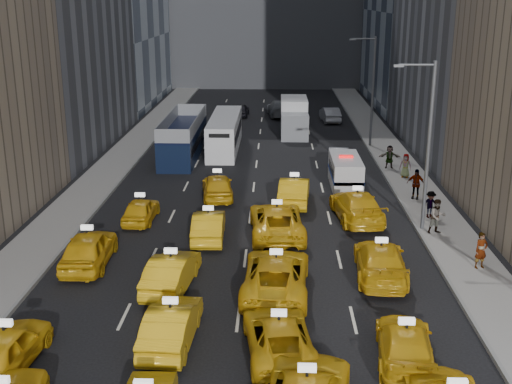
# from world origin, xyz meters

# --- Properties ---
(ground) EXTENTS (160.00, 160.00, 0.00)m
(ground) POSITION_xyz_m (0.00, 0.00, 0.00)
(ground) COLOR black
(ground) RESTS_ON ground
(sidewalk_west) EXTENTS (3.00, 90.00, 0.15)m
(sidewalk_west) POSITION_xyz_m (-10.50, 25.00, 0.07)
(sidewalk_west) COLOR gray
(sidewalk_west) RESTS_ON ground
(sidewalk_east) EXTENTS (3.00, 90.00, 0.15)m
(sidewalk_east) POSITION_xyz_m (10.50, 25.00, 0.07)
(sidewalk_east) COLOR gray
(sidewalk_east) RESTS_ON ground
(curb_west) EXTENTS (0.15, 90.00, 0.18)m
(curb_west) POSITION_xyz_m (-9.05, 25.00, 0.09)
(curb_west) COLOR slate
(curb_west) RESTS_ON ground
(curb_east) EXTENTS (0.15, 90.00, 0.18)m
(curb_east) POSITION_xyz_m (9.05, 25.00, 0.09)
(curb_east) COLOR slate
(curb_east) RESTS_ON ground
(streetlight_near) EXTENTS (2.15, 0.22, 9.00)m
(streetlight_near) POSITION_xyz_m (9.18, 12.00, 4.92)
(streetlight_near) COLOR #595B60
(streetlight_near) RESTS_ON ground
(streetlight_far) EXTENTS (2.15, 0.22, 9.00)m
(streetlight_far) POSITION_xyz_m (9.18, 32.00, 4.92)
(streetlight_far) COLOR #595B60
(streetlight_far) RESTS_ON ground
(taxi_4) EXTENTS (2.04, 4.41, 1.46)m
(taxi_4) POSITION_xyz_m (-7.58, -1.70, 0.73)
(taxi_4) COLOR gold
(taxi_4) RESTS_ON ground
(taxi_5) EXTENTS (1.82, 4.61, 1.49)m
(taxi_5) POSITION_xyz_m (-2.30, 0.05, 0.75)
(taxi_5) COLOR gold
(taxi_5) RESTS_ON ground
(taxi_6) EXTENTS (2.86, 5.13, 1.36)m
(taxi_6) POSITION_xyz_m (1.57, -0.51, 0.68)
(taxi_6) COLOR gold
(taxi_6) RESTS_ON ground
(taxi_7) EXTENTS (2.40, 4.81, 1.34)m
(taxi_7) POSITION_xyz_m (5.89, -0.94, 0.67)
(taxi_7) COLOR gold
(taxi_7) RESTS_ON ground
(taxi_8) EXTENTS (2.11, 4.93, 1.66)m
(taxi_8) POSITION_xyz_m (-7.25, 6.95, 0.83)
(taxi_8) COLOR gold
(taxi_8) RESTS_ON ground
(taxi_9) EXTENTS (2.10, 4.72, 1.51)m
(taxi_9) POSITION_xyz_m (-3.01, 4.63, 0.75)
(taxi_9) COLOR gold
(taxi_9) RESTS_ON ground
(taxi_10) EXTENTS (3.01, 5.99, 1.63)m
(taxi_10) POSITION_xyz_m (1.48, 4.38, 0.81)
(taxi_10) COLOR gold
(taxi_10) RESTS_ON ground
(taxi_11) EXTENTS (2.52, 5.47, 1.55)m
(taxi_11) POSITION_xyz_m (6.13, 6.05, 0.77)
(taxi_11) COLOR gold
(taxi_11) RESTS_ON ground
(taxi_12) EXTENTS (1.66, 3.96, 1.34)m
(taxi_12) POSITION_xyz_m (-6.07, 13.08, 0.67)
(taxi_12) COLOR gold
(taxi_12) RESTS_ON ground
(taxi_13) EXTENTS (1.73, 4.52, 1.47)m
(taxi_13) POSITION_xyz_m (-2.01, 10.49, 0.74)
(taxi_13) COLOR gold
(taxi_13) RESTS_ON ground
(taxi_14) EXTENTS (3.07, 6.00, 1.62)m
(taxi_14) POSITION_xyz_m (1.51, 11.15, 0.81)
(taxi_14) COLOR gold
(taxi_14) RESTS_ON ground
(taxi_15) EXTENTS (2.91, 5.91, 1.65)m
(taxi_15) POSITION_xyz_m (5.99, 13.69, 0.83)
(taxi_15) COLOR gold
(taxi_15) RESTS_ON ground
(taxi_16) EXTENTS (2.38, 4.73, 1.55)m
(taxi_16) POSITION_xyz_m (-2.17, 17.53, 0.77)
(taxi_16) COLOR gold
(taxi_16) RESTS_ON ground
(taxi_17) EXTENTS (2.10, 5.04, 1.62)m
(taxi_17) POSITION_xyz_m (2.56, 16.54, 0.81)
(taxi_17) COLOR gold
(taxi_17) RESTS_ON ground
(nypd_van) EXTENTS (2.30, 5.03, 2.10)m
(nypd_van) POSITION_xyz_m (6.03, 20.36, 0.95)
(nypd_van) COLOR silver
(nypd_van) RESTS_ON ground
(double_decker) EXTENTS (3.90, 11.14, 3.17)m
(double_decker) POSITION_xyz_m (-5.79, 28.44, 1.57)
(double_decker) COLOR black
(double_decker) RESTS_ON ground
(city_bus) EXTENTS (2.21, 10.56, 2.73)m
(city_bus) POSITION_xyz_m (-2.73, 30.80, 1.35)
(city_bus) COLOR silver
(city_bus) RESTS_ON ground
(box_truck) EXTENTS (2.83, 7.04, 3.15)m
(box_truck) POSITION_xyz_m (3.08, 37.01, 1.55)
(box_truck) COLOR silver
(box_truck) RESTS_ON ground
(misc_car_0) EXTENTS (1.88, 4.24, 1.35)m
(misc_car_0) POSITION_xyz_m (6.13, 26.02, 0.68)
(misc_car_0) COLOR #ADAFB5
(misc_car_0) RESTS_ON ground
(misc_car_1) EXTENTS (3.11, 5.90, 1.58)m
(misc_car_1) POSITION_xyz_m (-6.55, 38.99, 0.79)
(misc_car_1) COLOR black
(misc_car_1) RESTS_ON ground
(misc_car_2) EXTENTS (2.97, 5.97, 1.66)m
(misc_car_2) POSITION_xyz_m (1.82, 46.00, 0.83)
(misc_car_2) COLOR slate
(misc_car_2) RESTS_ON ground
(misc_car_3) EXTENTS (1.73, 4.02, 1.35)m
(misc_car_3) POSITION_xyz_m (-2.22, 45.70, 0.67)
(misc_car_3) COLOR black
(misc_car_3) RESTS_ON ground
(misc_car_4) EXTENTS (1.95, 4.57, 1.47)m
(misc_car_4) POSITION_xyz_m (6.84, 43.12, 0.73)
(misc_car_4) COLOR #9B9DA2
(misc_car_4) RESTS_ON ground
(pedestrian_0) EXTENTS (0.72, 0.58, 1.71)m
(pedestrian_0) POSITION_xyz_m (10.80, 6.86, 1.01)
(pedestrian_0) COLOR gray
(pedestrian_0) RESTS_ON sidewalk_east
(pedestrian_1) EXTENTS (0.99, 0.69, 1.84)m
(pedestrian_1) POSITION_xyz_m (9.88, 11.32, 1.07)
(pedestrian_1) COLOR gray
(pedestrian_1) RESTS_ON sidewalk_east
(pedestrian_2) EXTENTS (1.06, 0.64, 1.54)m
(pedestrian_2) POSITION_xyz_m (10.11, 13.80, 0.92)
(pedestrian_2) COLOR gray
(pedestrian_2) RESTS_ON sidewalk_east
(pedestrian_3) EXTENTS (1.20, 0.89, 1.86)m
(pedestrian_3) POSITION_xyz_m (10.01, 17.33, 1.08)
(pedestrian_3) COLOR gray
(pedestrian_3) RESTS_ON sidewalk_east
(pedestrian_4) EXTENTS (0.90, 0.69, 1.64)m
(pedestrian_4) POSITION_xyz_m (10.32, 22.18, 0.97)
(pedestrian_4) COLOR gray
(pedestrian_4) RESTS_ON sidewalk_east
(pedestrian_5) EXTENTS (1.57, 0.55, 1.66)m
(pedestrian_5) POSITION_xyz_m (9.64, 24.59, 0.98)
(pedestrian_5) COLOR gray
(pedestrian_5) RESTS_ON sidewalk_east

